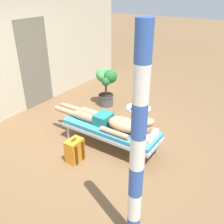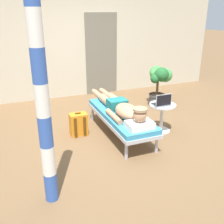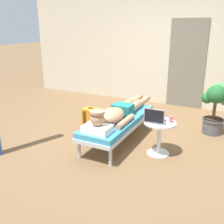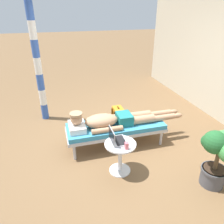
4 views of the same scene
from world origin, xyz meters
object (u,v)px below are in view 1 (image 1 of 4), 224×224
at_px(porch_post, 137,153).
at_px(side_table, 138,115).
at_px(lounge_chair, 111,129).
at_px(backpack, 74,150).
at_px(drink_glass, 140,102).
at_px(person_reclining, 113,122).
at_px(potted_plant, 107,82).
at_px(laptop, 139,107).

bearing_deg(porch_post, side_table, 27.20).
distance_m(lounge_chair, side_table, 0.77).
distance_m(lounge_chair, backpack, 0.76).
xyz_separation_m(lounge_chair, drink_glass, (0.90, -0.11, 0.23)).
height_order(person_reclining, backpack, person_reclining).
xyz_separation_m(potted_plant, porch_post, (-2.87, -2.35, 0.65)).
bearing_deg(potted_plant, laptop, -119.86).
xyz_separation_m(person_reclining, backpack, (-0.70, 0.31, -0.32)).
bearing_deg(person_reclining, backpack, 156.37).
bearing_deg(laptop, lounge_chair, 163.31).
xyz_separation_m(side_table, backpack, (-1.45, 0.42, -0.16)).
height_order(backpack, porch_post, porch_post).
bearing_deg(person_reclining, potted_plant, 37.80).
bearing_deg(backpack, drink_glass, -13.22).
xyz_separation_m(lounge_chair, potted_plant, (1.42, 1.06, 0.25)).
relative_size(lounge_chair, porch_post, 0.73).
bearing_deg(backpack, side_table, -16.18).
height_order(side_table, potted_plant, potted_plant).
relative_size(lounge_chair, laptop, 5.88).
bearing_deg(laptop, drink_glass, 24.63).
bearing_deg(porch_post, laptop, 26.77).
height_order(laptop, drink_glass, laptop).
xyz_separation_m(lounge_chair, laptop, (0.69, -0.21, 0.24)).
bearing_deg(side_table, lounge_chair, 168.26).
height_order(person_reclining, potted_plant, potted_plant).
height_order(drink_glass, porch_post, porch_post).
height_order(lounge_chair, side_table, side_table).
height_order(laptop, backpack, laptop).
relative_size(lounge_chair, backpack, 4.30).
xyz_separation_m(person_reclining, porch_post, (-1.45, -1.25, 0.72)).
relative_size(person_reclining, porch_post, 0.87).
bearing_deg(potted_plant, backpack, -159.45).
relative_size(person_reclining, side_table, 4.15).
xyz_separation_m(laptop, drink_glass, (0.21, 0.10, -0.01)).
bearing_deg(drink_glass, laptop, -155.37).
height_order(person_reclining, porch_post, porch_post).
distance_m(side_table, potted_plant, 1.41).
bearing_deg(porch_post, backpack, 64.21).
height_order(side_table, backpack, side_table).
height_order(lounge_chair, laptop, laptop).
relative_size(person_reclining, backpack, 5.12).
bearing_deg(laptop, backpack, 161.25).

